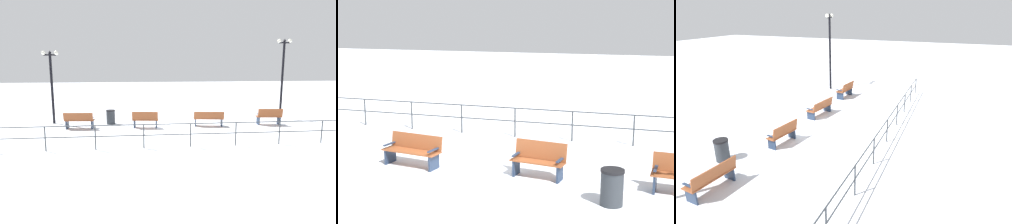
{
  "view_description": "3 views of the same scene",
  "coord_description": "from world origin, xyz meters",
  "views": [
    {
      "loc": [
        -15.52,
        2.19,
        3.42
      ],
      "look_at": [
        -1.89,
        0.72,
        1.15
      ],
      "focal_mm": 31.0,
      "sensor_mm": 36.0,
      "label": 1
    },
    {
      "loc": [
        11.38,
        4.56,
        4.05
      ],
      "look_at": [
        -2.13,
        0.27,
        1.22
      ],
      "focal_mm": 52.14,
      "sensor_mm": 36.0,
      "label": 2
    },
    {
      "loc": [
        -6.27,
        10.47,
        5.13
      ],
      "look_at": [
        -2.25,
        0.47,
        1.23
      ],
      "focal_mm": 30.15,
      "sensor_mm": 36.0,
      "label": 3
    }
  ],
  "objects": [
    {
      "name": "waterfront_railing",
      "position": [
        -3.96,
        0.0,
        0.68
      ],
      "size": [
        0.05,
        15.57,
        1.01
      ],
      "color": "#383D42",
      "rests_on": "ground"
    },
    {
      "name": "bench_third",
      "position": [
        -0.14,
        1.77,
        0.47
      ],
      "size": [
        0.68,
        1.44,
        0.92
      ],
      "rotation": [
        0.0,
        0.0,
        -0.14
      ],
      "color": "brown",
      "rests_on": "ground"
    },
    {
      "name": "bench_second",
      "position": [
        -0.07,
        -1.74,
        0.45
      ],
      "size": [
        0.79,
        1.71,
        0.85
      ],
      "rotation": [
        0.0,
        0.0,
        -0.14
      ],
      "color": "brown",
      "rests_on": "ground"
    },
    {
      "name": "trash_bin",
      "position": [
        1.17,
        3.71,
        0.41
      ],
      "size": [
        0.52,
        0.52,
        0.81
      ],
      "color": "#2D3338",
      "rests_on": "ground"
    },
    {
      "name": "ground_plane",
      "position": [
        0.0,
        0.0,
        0.0
      ],
      "size": [
        80.0,
        80.0,
        0.0
      ],
      "primitive_type": "plane",
      "color": "white",
      "rests_on": "ground"
    }
  ]
}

